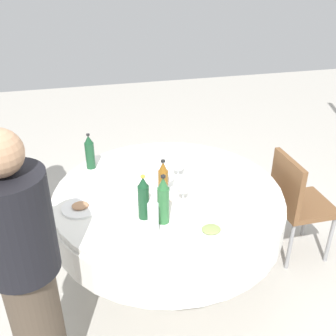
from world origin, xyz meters
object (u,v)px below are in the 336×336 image
Objects in this scene: bottle_clear_south at (153,214)px; wine_glass_rear at (183,188)px; dining_table at (168,208)px; chair_near at (296,199)px; bottle_dark_green_west at (90,152)px; bottle_green_east at (163,201)px; bottle_dark_green_rear at (144,198)px; bottle_amber_far at (163,182)px; plate_inner at (80,207)px; plate_mid at (211,231)px; plate_front at (129,166)px; wine_glass_south at (167,176)px; wine_glass_near at (178,164)px; person_west at (26,272)px.

wine_glass_rear is (-0.25, -0.28, -0.04)m from bottle_clear_south.
wine_glass_rear is (-0.06, 0.15, 0.25)m from dining_table.
bottle_dark_green_west is at bearing -107.20° from chair_near.
bottle_green_east is 0.13m from bottle_dark_green_rear.
bottle_amber_far reaches higher than chair_near.
bottle_amber_far is 1.25× the size of plate_inner.
bottle_dark_green_west is at bearing -57.31° from plate_mid.
bottle_clear_south is 1.47× the size of plate_front.
plate_inner is (0.58, 0.09, -0.10)m from wine_glass_south.
bottle_clear_south is at bearing 90.97° from plate_front.
bottle_green_east is 2.04× the size of wine_glass_south.
bottle_dark_green_west is at bearing -71.74° from bottle_clear_south.
wine_glass_south is at bearing 118.00° from plate_front.
plate_inner is (0.70, 0.25, -0.09)m from wine_glass_near.
dining_table is 11.36× the size of wine_glass_near.
wine_glass_rear is at bearing -98.58° from person_west.
bottle_amber_far is 1.12m from chair_near.
bottle_dark_green_west is at bearing -43.38° from dining_table.
bottle_amber_far reaches higher than wine_glass_rear.
bottle_dark_green_rear is 0.43m from plate_inner.
dining_table is 1.81× the size of chair_near.
bottle_amber_far reaches higher than dining_table.
plate_front is 0.23× the size of chair_near.
wine_glass_near is at bearing -114.19° from bottle_green_east.
plate_inner is 0.65m from person_west.
bottle_dark_green_west is 0.93m from bottle_clear_south.
wine_glass_rear is at bearing -80.80° from chair_near.
wine_glass_south is 0.63× the size of plate_mid.
dining_table is 0.32m from wine_glass_near.
bottle_amber_far is 2.12× the size of wine_glass_near.
bottle_dark_green_rear is at bearing 21.24° from wine_glass_rear.
wine_glass_rear is (-0.17, -0.18, -0.05)m from bottle_green_east.
plate_inner is (0.65, -0.07, -0.09)m from wine_glass_rear.
bottle_clear_south is 0.83m from plate_front.
dining_table is 0.47m from plate_front.
plate_front is (0.15, -0.50, -0.13)m from bottle_amber_far.
bottle_dark_green_west is at bearing -48.16° from wine_glass_rear.
plate_inner is 0.83m from plate_mid.
plate_front is at bearing -73.52° from bottle_amber_far.
wine_glass_near is at bearing -88.59° from plate_mid.
bottle_green_east reaches higher than bottle_dark_green_rear.
wine_glass_rear is 0.91× the size of wine_glass_south.
bottle_amber_far is at bearing -135.20° from bottle_dark_green_rear.
chair_near is (-0.94, -0.16, -0.32)m from wine_glass_rear.
wine_glass_rear is at bearing 112.11° from dining_table.
bottle_dark_green_west is 1.17× the size of plate_inner.
bottle_dark_green_rear is 0.19× the size of person_west.
bottle_dark_green_rear reaches higher than wine_glass_south.
wine_glass_rear is 1.03× the size of wine_glass_near.
bottle_clear_south is at bearing -12.91° from plate_mid.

